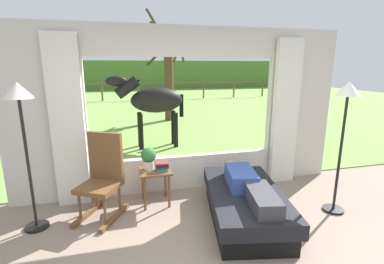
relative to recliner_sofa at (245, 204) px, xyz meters
The scene contains 16 objects.
back_wall_with_window 1.65m from the recliner_sofa, 114.05° to the left, with size 5.20×0.12×2.55m.
curtain_panel_left 2.63m from the recliner_sofa, 154.95° to the left, with size 0.44×0.10×2.40m, color silver.
curtain_panel_right 1.84m from the recliner_sofa, 41.60° to the left, with size 0.44×0.10×2.40m, color silver.
outdoor_pasture_lawn 12.09m from the recliner_sofa, 92.49° to the left, with size 36.00×21.68×0.02m, color #759E47.
distant_hill_ridge 21.94m from the recliner_sofa, 91.37° to the left, with size 36.00×2.00×2.40m, color #4E7532.
recliner_sofa is the anchor object (origin of this frame).
reclining_person 0.31m from the recliner_sofa, 90.00° to the right, with size 0.45×1.43×0.22m.
rocking_chair 1.90m from the recliner_sofa, 161.30° to the left, with size 0.73×0.82×1.12m.
side_table 1.31m from the recliner_sofa, 145.39° to the left, with size 0.44×0.44×0.52m.
potted_plant 1.48m from the recliner_sofa, 145.23° to the left, with size 0.22×0.22×0.32m.
book_stack 1.24m from the recliner_sofa, 145.11° to the left, with size 0.19×0.15×0.12m.
floor_lamp_left 2.90m from the recliner_sofa, 169.93° to the left, with size 0.32×0.32×1.80m.
floor_lamp_right 1.79m from the recliner_sofa, ahead, with size 0.32×0.32×1.78m.
horse 3.82m from the recliner_sofa, 101.49° to the left, with size 1.81×0.56×1.73m.
pasture_tree 7.16m from the recliner_sofa, 88.36° to the left, with size 1.44×1.51×3.84m.
pasture_fence_line 13.60m from the recliner_sofa, 92.21° to the left, with size 16.10×0.10×1.10m.
Camera 1 is at (-0.95, -1.95, 1.97)m, focal length 26.04 mm.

